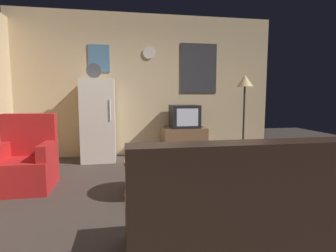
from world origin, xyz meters
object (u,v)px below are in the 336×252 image
Objects in this scene: crt_tv at (184,116)px; couch at (245,219)px; mug_ceramic_white at (171,155)px; mug_ceramic_tan at (137,156)px; book_stack at (218,152)px; wine_glass at (160,152)px; fridge at (98,120)px; standing_lamp at (245,87)px; tv_stand at (184,142)px; coffee_table at (154,177)px; armchair at (26,162)px.

crt_tv is 3.41m from couch.
mug_ceramic_white and mug_ceramic_tan have the same top height.
book_stack is at bearing -10.00° from crt_tv.
couch reaches higher than wine_glass.
mug_ceramic_tan is (-0.29, -0.04, -0.03)m from wine_glass.
couch is at bearing -107.38° from book_stack.
crt_tv is 6.00× the size of mug_ceramic_white.
fridge is 2.81m from standing_lamp.
standing_lamp is 1.37m from book_stack.
mug_ceramic_tan is at bearing -118.49° from tv_stand.
couch is (0.49, -1.41, 0.10)m from coffee_table.
armchair is (-2.45, -1.41, -0.46)m from crt_tv.
standing_lamp reaches higher than armchair.
couch is (2.09, -1.94, -0.03)m from armchair.
mug_ceramic_white is (-0.62, -1.91, 0.19)m from tv_stand.
book_stack is at bearing 50.65° from coffee_table.
standing_lamp reaches higher than coffee_table.
fridge is at bearing 111.01° from couch.
mug_ceramic_white is (-0.63, -1.91, -0.32)m from crt_tv.
wine_glass is (-0.75, -1.87, -0.29)m from crt_tv.
fridge is 1.11× the size of standing_lamp.
standing_lamp is 3.55m from couch.
armchair reaches higher than mug_ceramic_tan.
fridge is at bearing 107.50° from mug_ceramic_tan.
crt_tv is at bearing 165.14° from standing_lamp.
crt_tv reaches higher than mug_ceramic_white.
mug_ceramic_tan is at bearing -118.59° from crt_tv.
mug_ceramic_tan is 0.09× the size of armchair.
wine_glass is at bearing -14.97° from armchair.
wine_glass is 0.09× the size of couch.
tv_stand is 2.82m from armchair.
tv_stand is 0.53× the size of standing_lamp.
armchair is at bearing 137.11° from couch.
couch reaches higher than mug_ceramic_white.
standing_lamp is 2.53m from mug_ceramic_white.
standing_lamp is (1.11, -0.29, 1.07)m from tv_stand.
armchair is (-1.69, 0.45, -0.17)m from wine_glass.
wine_glass is 2.29m from book_stack.
fridge reaches higher than tv_stand.
couch is (-1.46, -3.06, -1.05)m from standing_lamp.
fridge is at bearing 177.92° from book_stack.
standing_lamp reaches higher than couch.
crt_tv reaches higher than book_stack.
fridge is 2.15m from mug_ceramic_white.
standing_lamp reaches higher than mug_ceramic_white.
mug_ceramic_white is 0.05× the size of couch.
wine_glass is (-1.86, -1.57, -0.85)m from standing_lamp.
book_stack is at bearing 51.11° from wine_glass.
crt_tv is 3.60× the size of wine_glass.
fridge reaches higher than mug_ceramic_white.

